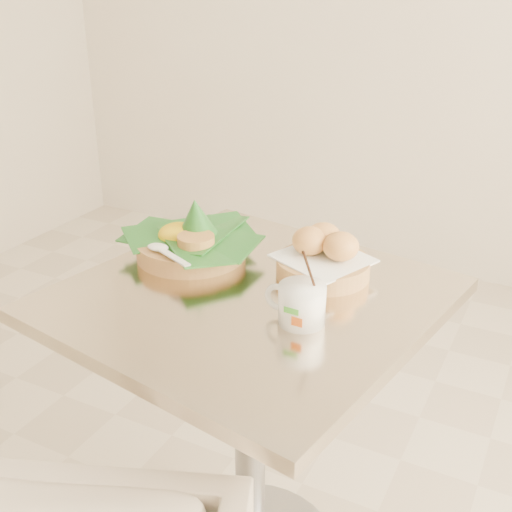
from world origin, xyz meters
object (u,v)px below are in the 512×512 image
at_px(coffee_mug, 301,303).
at_px(bread_basket, 324,257).
at_px(rice_basket, 191,239).

bearing_deg(coffee_mug, bread_basket, 100.36).
xyz_separation_m(rice_basket, coffee_mug, (0.34, -0.16, -0.00)).
relative_size(rice_basket, bread_basket, 1.40).
distance_m(rice_basket, coffee_mug, 0.38).
height_order(bread_basket, coffee_mug, coffee_mug).
xyz_separation_m(bread_basket, coffee_mug, (0.04, -0.21, -0.00)).
bearing_deg(rice_basket, bread_basket, 9.38).
bearing_deg(coffee_mug, rice_basket, 155.31).
relative_size(rice_basket, coffee_mug, 2.03).
bearing_deg(bread_basket, rice_basket, -170.62).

